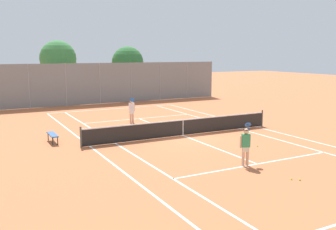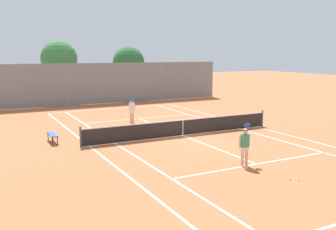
# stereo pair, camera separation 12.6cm
# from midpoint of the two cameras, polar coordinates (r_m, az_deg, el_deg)

# --- Properties ---
(ground_plane) EXTENTS (120.00, 120.00, 0.00)m
(ground_plane) POSITION_cam_midpoint_polar(r_m,az_deg,el_deg) (21.73, 2.12, -3.14)
(ground_plane) COLOR #BC663D
(court_line_markings) EXTENTS (11.10, 23.90, 0.01)m
(court_line_markings) POSITION_cam_midpoint_polar(r_m,az_deg,el_deg) (21.73, 2.12, -3.13)
(court_line_markings) COLOR silver
(court_line_markings) RESTS_ON ground
(tennis_net) EXTENTS (12.00, 0.10, 1.07)m
(tennis_net) POSITION_cam_midpoint_polar(r_m,az_deg,el_deg) (21.62, 2.12, -1.82)
(tennis_net) COLOR #474C47
(tennis_net) RESTS_ON ground
(player_near_side) EXTENTS (0.83, 0.69, 1.77)m
(player_near_side) POSITION_cam_midpoint_polar(r_m,az_deg,el_deg) (16.10, 11.52, -4.40)
(player_near_side) COLOR #D8A884
(player_near_side) RESTS_ON ground
(player_far_left) EXTENTS (0.58, 0.80, 1.77)m
(player_far_left) POSITION_cam_midpoint_polar(r_m,az_deg,el_deg) (25.59, -5.70, 0.84)
(player_far_left) COLOR #D8A884
(player_far_left) RESTS_ON ground
(loose_tennis_ball_0) EXTENTS (0.07, 0.07, 0.07)m
(loose_tennis_ball_0) POSITION_cam_midpoint_polar(r_m,az_deg,el_deg) (22.70, -2.08, -2.51)
(loose_tennis_ball_0) COLOR #D1DB33
(loose_tennis_ball_0) RESTS_ON ground
(loose_tennis_ball_1) EXTENTS (0.07, 0.07, 0.07)m
(loose_tennis_ball_1) POSITION_cam_midpoint_polar(r_m,az_deg,el_deg) (15.02, 18.07, -9.24)
(loose_tennis_ball_1) COLOR #D1DB33
(loose_tennis_ball_1) RESTS_ON ground
(loose_tennis_ball_2) EXTENTS (0.07, 0.07, 0.07)m
(loose_tennis_ball_2) POSITION_cam_midpoint_polar(r_m,az_deg,el_deg) (15.03, 19.21, -9.29)
(loose_tennis_ball_2) COLOR #D1DB33
(loose_tennis_ball_2) RESTS_ON ground
(loose_tennis_ball_3) EXTENTS (0.07, 0.07, 0.07)m
(loose_tennis_ball_3) POSITION_cam_midpoint_polar(r_m,az_deg,el_deg) (19.71, 13.30, -4.60)
(loose_tennis_ball_3) COLOR #D1DB33
(loose_tennis_ball_3) RESTS_ON ground
(loose_tennis_ball_4) EXTENTS (0.07, 0.07, 0.07)m
(loose_tennis_ball_4) POSITION_cam_midpoint_polar(r_m,az_deg,el_deg) (22.79, -11.83, -2.66)
(loose_tennis_ball_4) COLOR #D1DB33
(loose_tennis_ball_4) RESTS_ON ground
(loose_tennis_ball_5) EXTENTS (0.07, 0.07, 0.07)m
(loose_tennis_ball_5) POSITION_cam_midpoint_polar(r_m,az_deg,el_deg) (24.64, 7.61, -1.63)
(loose_tennis_ball_5) COLOR #D1DB33
(loose_tennis_ball_5) RESTS_ON ground
(courtside_bench) EXTENTS (0.36, 1.50, 0.47)m
(courtside_bench) POSITION_cam_midpoint_polar(r_m,az_deg,el_deg) (20.89, -17.35, -2.93)
(courtside_bench) COLOR #33598C
(courtside_bench) RESTS_ON ground
(back_fence) EXTENTS (25.20, 0.08, 3.84)m
(back_fence) POSITION_cam_midpoint_polar(r_m,az_deg,el_deg) (35.65, -10.45, 4.75)
(back_fence) COLOR gray
(back_fence) RESTS_ON ground
(tree_behind_left) EXTENTS (3.47, 3.47, 5.94)m
(tree_behind_left) POSITION_cam_midpoint_polar(r_m,az_deg,el_deg) (38.00, -16.31, 8.08)
(tree_behind_left) COLOR brown
(tree_behind_left) RESTS_ON ground
(tree_behind_right) EXTENTS (3.32, 3.32, 5.42)m
(tree_behind_right) POSITION_cam_midpoint_polar(r_m,az_deg,el_deg) (39.82, -6.32, 7.84)
(tree_behind_right) COLOR brown
(tree_behind_right) RESTS_ON ground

